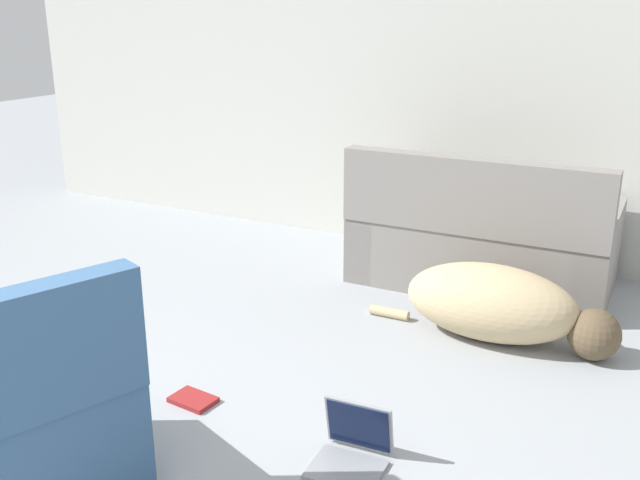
# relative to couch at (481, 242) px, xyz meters

# --- Properties ---
(wall_back) EXTENTS (6.92, 0.06, 2.74)m
(wall_back) POSITION_rel_couch_xyz_m (-0.96, 0.57, 1.07)
(wall_back) COLOR beige
(wall_back) RESTS_ON ground_plane
(couch) EXTENTS (1.67, 0.90, 0.93)m
(couch) POSITION_rel_couch_xyz_m (0.00, 0.00, 0.00)
(couch) COLOR gray
(couch) RESTS_ON ground_plane
(dog) EXTENTS (1.43, 0.50, 0.43)m
(dog) POSITION_rel_couch_xyz_m (0.33, -0.79, -0.09)
(dog) COLOR tan
(dog) RESTS_ON ground_plane
(laptop_open) EXTENTS (0.31, 0.31, 0.25)m
(laptop_open) POSITION_rel_couch_xyz_m (0.08, -2.20, -0.21)
(laptop_open) COLOR gray
(laptop_open) RESTS_ON ground_plane
(book_red) EXTENTS (0.22, 0.16, 0.02)m
(book_red) POSITION_rel_couch_xyz_m (-0.79, -2.14, -0.28)
(book_red) COLOR maroon
(book_red) RESTS_ON ground_plane
(side_chair) EXTENTS (0.85, 0.84, 0.94)m
(side_chair) POSITION_rel_couch_xyz_m (-0.89, -2.92, 0.01)
(side_chair) COLOR #385B84
(side_chair) RESTS_ON ground_plane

